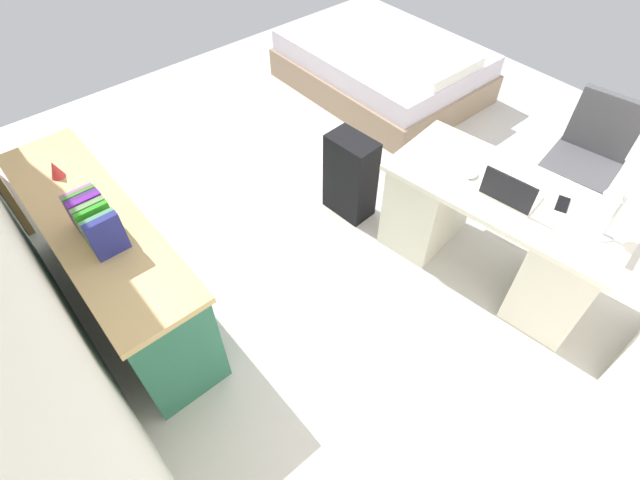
{
  "coord_description": "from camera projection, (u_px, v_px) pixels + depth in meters",
  "views": [
    {
      "loc": [
        -2.05,
        2.15,
        2.67
      ],
      "look_at": [
        -0.65,
        0.95,
        0.6
      ],
      "focal_mm": 26.95,
      "sensor_mm": 36.0,
      "label": 1
    }
  ],
  "objects": [
    {
      "name": "credenza",
      "position": [
        113.0,
        263.0,
        2.92
      ],
      "size": [
        1.8,
        0.48,
        0.79
      ],
      "color": "#28664C",
      "rests_on": "ground_plane"
    },
    {
      "name": "suitcase_black",
      "position": [
        350.0,
        177.0,
        3.55
      ],
      "size": [
        0.37,
        0.24,
        0.66
      ],
      "primitive_type": "cube",
      "rotation": [
        0.0,
        0.0,
        0.07
      ],
      "color": "black",
      "rests_on": "ground_plane"
    },
    {
      "name": "book_row",
      "position": [
        96.0,
        222.0,
        2.45
      ],
      "size": [
        0.36,
        0.17,
        0.24
      ],
      "color": "navy",
      "rests_on": "credenza"
    },
    {
      "name": "office_chair",
      "position": [
        580.0,
        168.0,
        3.49
      ],
      "size": [
        0.53,
        0.53,
        0.94
      ],
      "color": "black",
      "rests_on": "ground_plane"
    },
    {
      "name": "desk_lamp",
      "position": [
        616.0,
        197.0,
        2.46
      ],
      "size": [
        0.16,
        0.11,
        0.34
      ],
      "color": "silver",
      "rests_on": "desk"
    },
    {
      "name": "figurine_small",
      "position": [
        55.0,
        170.0,
        2.81
      ],
      "size": [
        0.08,
        0.08,
        0.11
      ],
      "primitive_type": "cone",
      "color": "red",
      "rests_on": "credenza"
    },
    {
      "name": "computer_mouse",
      "position": [
        472.0,
        174.0,
        2.94
      ],
      "size": [
        0.07,
        0.11,
        0.03
      ],
      "primitive_type": "ellipsoid",
      "rotation": [
        0.0,
        0.0,
        0.14
      ],
      "color": "white",
      "rests_on": "desk"
    },
    {
      "name": "bed",
      "position": [
        383.0,
        66.0,
        4.8
      ],
      "size": [
        1.91,
        1.41,
        0.58
      ],
      "color": "gray",
      "rests_on": "ground_plane"
    },
    {
      "name": "laptop",
      "position": [
        510.0,
        193.0,
        2.78
      ],
      "size": [
        0.34,
        0.26,
        0.21
      ],
      "color": "silver",
      "rests_on": "desk"
    },
    {
      "name": "desk",
      "position": [
        494.0,
        230.0,
        3.13
      ],
      "size": [
        1.52,
        0.85,
        0.73
      ],
      "color": "silver",
      "rests_on": "ground_plane"
    },
    {
      "name": "ground_plane",
      "position": [
        357.0,
        188.0,
        3.96
      ],
      "size": [
        5.6,
        5.6,
        0.0
      ],
      "primitive_type": "plane",
      "color": "beige"
    },
    {
      "name": "cell_phone_near_laptop",
      "position": [
        563.0,
        204.0,
        2.78
      ],
      "size": [
        0.11,
        0.15,
        0.01
      ],
      "primitive_type": "cube",
      "rotation": [
        0.0,
        0.0,
        0.34
      ],
      "color": "black",
      "rests_on": "desk"
    }
  ]
}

